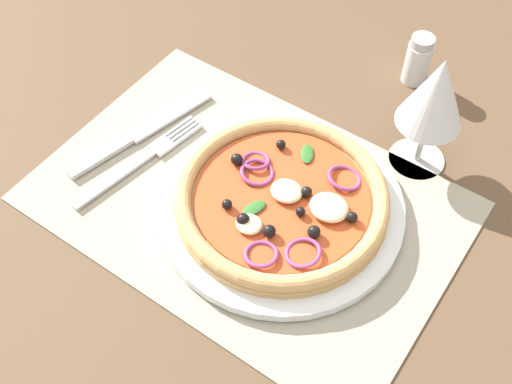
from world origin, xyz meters
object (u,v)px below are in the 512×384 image
Objects in this scene: plate at (281,208)px; wine_glass at (435,96)px; pizza at (282,198)px; knife at (143,131)px; fork at (146,157)px; pepper_shaker at (418,60)px.

wine_glass reaches higher than plate.
knife is at bearing 179.27° from pizza.
knife is at bearing 54.47° from fork.
plate reaches higher than fork.
plate is 17.06cm from fork.
fork is (-16.84, -2.66, -0.38)cm from plate.
fork is 35.67cm from pepper_shaker.
knife is (-19.83, 0.25, -2.04)cm from pizza.
pepper_shaker is at bearing -26.17° from knife.
wine_glass is (25.49, 17.96, 9.45)cm from fork.
wine_glass reaches higher than fork.
fork is at bearing -171.03° from plate.
plate is 19.78cm from wine_glass.
knife is 1.33× the size of wine_glass.
plate is 19.76cm from knife.
fork is at bearing -144.83° from wine_glass.
pizza is 17.25cm from fork.
knife is (-2.91, 2.89, 0.03)cm from fork.
plate is 27.52cm from pepper_shaker.
pepper_shaker is at bearing 117.87° from wine_glass.
pizza reaches higher than fork.
knife is 33.50cm from wine_glass.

